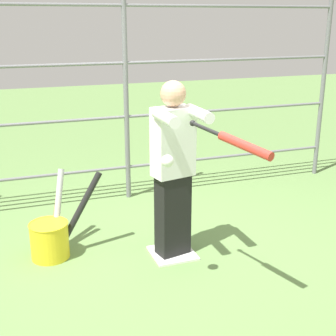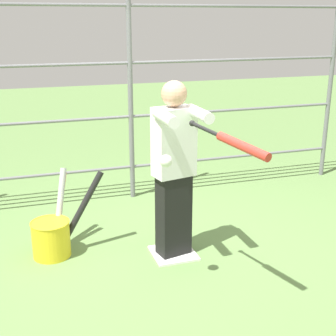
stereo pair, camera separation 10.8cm
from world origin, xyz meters
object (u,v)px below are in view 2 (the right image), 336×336
at_px(softball_in_flight, 166,161).
at_px(bat_bucket, 54,234).
at_px(batter, 174,166).
at_px(baseball_bat_swinging, 236,143).

bearing_deg(softball_in_flight, bat_bucket, -49.38).
relative_size(batter, bat_bucket, 2.12).
bearing_deg(batter, softball_in_flight, 65.28).
height_order(batter, bat_bucket, batter).
bearing_deg(batter, bat_bucket, -19.11).
relative_size(baseball_bat_swinging, bat_bucket, 1.01).
distance_m(baseball_bat_swinging, bat_bucket, 2.07).
relative_size(softball_in_flight, bat_bucket, 0.12).
xyz_separation_m(batter, baseball_bat_swinging, (-0.16, 0.88, 0.42)).
bearing_deg(baseball_bat_swinging, batter, -80.00).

